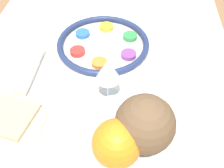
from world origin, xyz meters
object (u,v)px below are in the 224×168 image
wine_glass (108,72)px  seder_plate (105,44)px  coconut (145,124)px  napkin_roll (30,70)px  orange_fruit (117,143)px  fruit_stand (124,143)px  bread_plate (11,118)px

wine_glass → seder_plate: bearing=-170.8°
seder_plate → coconut: (0.40, 0.12, 0.14)m
seder_plate → coconut: size_ratio=2.65×
wine_glass → napkin_roll: bearing=-105.6°
orange_fruit → napkin_roll: orange_fruit is taller
napkin_roll → wine_glass: bearing=74.4°
napkin_roll → fruit_stand: bearing=49.4°
wine_glass → bread_plate: size_ratio=0.76×
bread_plate → napkin_roll: (-0.17, -0.00, 0.01)m
seder_plate → napkin_roll: (0.14, -0.21, 0.00)m
bread_plate → fruit_stand: bearing=73.9°
bread_plate → wine_glass: bearing=112.6°
wine_glass → napkin_roll: 0.26m
napkin_roll → seder_plate: bearing=124.9°
fruit_stand → bread_plate: 0.31m
fruit_stand → coconut: coconut is taller
seder_plate → napkin_roll: napkin_roll is taller
fruit_stand → orange_fruit: size_ratio=2.52×
seder_plate → bread_plate: size_ratio=1.69×
coconut → bread_plate: (-0.09, -0.33, -0.15)m
bread_plate → napkin_roll: size_ratio=0.95×
coconut → seder_plate: bearing=-162.8°
wine_glass → fruit_stand: wine_glass is taller
orange_fruit → bread_plate: (-0.13, -0.28, -0.14)m
orange_fruit → bread_plate: bearing=-114.0°
orange_fruit → coconut: 0.06m
seder_plate → bread_plate: bearing=-33.5°
fruit_stand → napkin_roll: (-0.25, -0.29, -0.06)m
fruit_stand → orange_fruit: bearing=-16.5°
coconut → napkin_roll: coconut is taller
seder_plate → wine_glass: size_ratio=2.22×
wine_glass → napkin_roll: (-0.07, -0.24, -0.08)m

